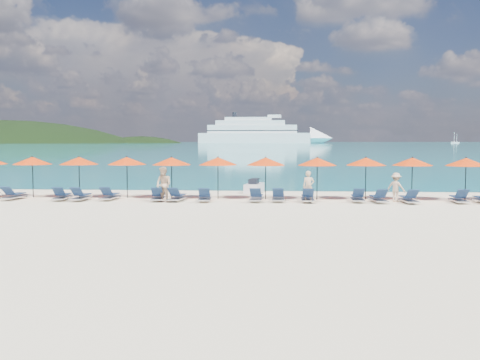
{
  "coord_description": "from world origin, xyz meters",
  "views": [
    {
      "loc": [
        1.85,
        -22.84,
        3.13
      ],
      "look_at": [
        0.0,
        3.0,
        1.2
      ],
      "focal_mm": 40.0,
      "sensor_mm": 36.0,
      "label": 1
    }
  ],
  "objects": [
    {
      "name": "beachgoer_c",
      "position": [
        7.84,
        4.74,
        0.74
      ],
      "size": [
        1.05,
        0.87,
        1.48
      ],
      "primitive_type": "imported",
      "rotation": [
        0.0,
        0.0,
        2.61
      ],
      "color": "tan",
      "rests_on": "ground"
    },
    {
      "name": "umbrella_6",
      "position": [
        1.19,
        5.41,
        2.02
      ],
      "size": [
        2.1,
        2.1,
        2.28
      ],
      "color": "black",
      "rests_on": "ground"
    },
    {
      "name": "umbrella_5",
      "position": [
        -1.36,
        5.51,
        2.02
      ],
      "size": [
        2.1,
        2.1,
        2.28
      ],
      "color": "black",
      "rests_on": "ground"
    },
    {
      "name": "lounger_15",
      "position": [
        10.86,
        4.36,
        0.24
      ],
      "size": [
        0.7,
        1.73,
        0.66
      ],
      "rotation": [
        0.0,
        0.0,
        -0.05
      ],
      "color": "silver",
      "rests_on": "ground"
    },
    {
      "name": "lounger_13",
      "position": [
        6.88,
        4.25,
        0.24
      ],
      "size": [
        0.77,
        1.75,
        0.66
      ],
      "rotation": [
        0.0,
        0.0,
        0.09
      ],
      "color": "silver",
      "rests_on": "ground"
    },
    {
      "name": "umbrella_9",
      "position": [
        8.85,
        5.6,
        2.02
      ],
      "size": [
        2.1,
        2.1,
        2.28
      ],
      "color": "black",
      "rests_on": "ground"
    },
    {
      "name": "lounger_4",
      "position": [
        -8.36,
        4.05,
        0.24
      ],
      "size": [
        0.67,
        1.72,
        0.66
      ],
      "rotation": [
        0.0,
        0.0,
        -0.03
      ],
      "color": "silver",
      "rests_on": "ground"
    },
    {
      "name": "lounger_6",
      "position": [
        -4.33,
        4.23,
        0.24
      ],
      "size": [
        0.79,
        1.76,
        0.66
      ],
      "rotation": [
        0.0,
        0.0,
        0.1
      ],
      "color": "silver",
      "rests_on": "ground"
    },
    {
      "name": "umbrella_10",
      "position": [
        11.49,
        5.36,
        2.02
      ],
      "size": [
        2.1,
        2.1,
        2.28
      ],
      "color": "black",
      "rests_on": "ground"
    },
    {
      "name": "sailboat_near",
      "position": [
        181.63,
        531.87,
        0.99
      ],
      "size": [
        5.24,
        1.75,
        9.6
      ],
      "color": "white",
      "rests_on": "ground"
    },
    {
      "name": "jetski",
      "position": [
        0.42,
        8.94,
        0.34
      ],
      "size": [
        1.17,
        2.4,
        0.82
      ],
      "rotation": [
        0.0,
        0.0,
        -0.13
      ],
      "color": "silver",
      "rests_on": "ground"
    },
    {
      "name": "lounger_12",
      "position": [
        5.88,
        4.44,
        0.24
      ],
      "size": [
        0.71,
        1.73,
        0.66
      ],
      "rotation": [
        0.0,
        0.0,
        -0.06
      ],
      "color": "silver",
      "rests_on": "ground"
    },
    {
      "name": "umbrella_2",
      "position": [
        -8.96,
        5.47,
        2.02
      ],
      "size": [
        2.1,
        2.1,
        2.28
      ],
      "color": "black",
      "rests_on": "ground"
    },
    {
      "name": "lounger_11",
      "position": [
        3.34,
        4.22,
        0.24
      ],
      "size": [
        0.62,
        1.7,
        0.66
      ],
      "rotation": [
        0.0,
        0.0,
        0.0
      ],
      "color": "silver",
      "rests_on": "ground"
    },
    {
      "name": "lounger_3",
      "position": [
        -9.39,
        4.11,
        0.24
      ],
      "size": [
        0.78,
        1.75,
        0.66
      ],
      "rotation": [
        0.0,
        0.0,
        0.09
      ],
      "color": "silver",
      "rests_on": "ground"
    },
    {
      "name": "lounger_5",
      "position": [
        -6.94,
        4.41,
        0.24
      ],
      "size": [
        0.71,
        1.73,
        0.66
      ],
      "rotation": [
        0.0,
        0.0,
        -0.05
      ],
      "color": "silver",
      "rests_on": "ground"
    },
    {
      "name": "sailboat_far",
      "position": [
        177.76,
        527.67,
        1.13
      ],
      "size": [
        6.02,
        2.01,
        11.04
      ],
      "color": "white",
      "rests_on": "ground"
    },
    {
      "name": "ground",
      "position": [
        0.0,
        0.0,
        0.0
      ],
      "size": [
        1400.0,
        1400.0,
        0.0
      ],
      "primitive_type": "plane",
      "color": "beige"
    },
    {
      "name": "lounger_10",
      "position": [
        1.87,
        4.35,
        0.24
      ],
      "size": [
        0.67,
        1.72,
        0.66
      ],
      "rotation": [
        0.0,
        0.0,
        -0.03
      ],
      "color": "silver",
      "rests_on": "ground"
    },
    {
      "name": "cruise_ship",
      "position": [
        -11.23,
        555.48,
        10.4
      ],
      "size": [
        144.14,
        26.54,
        39.98
      ],
      "rotation": [
        0.0,
        0.0,
        -0.03
      ],
      "color": "white",
      "rests_on": "ground"
    },
    {
      "name": "sea",
      "position": [
        0.0,
        660.0,
        0.01
      ],
      "size": [
        1600.0,
        1300.0,
        0.01
      ],
      "primitive_type": "cube",
      "color": "#1FA9B2",
      "rests_on": "ground"
    },
    {
      "name": "lounger_9",
      "position": [
        0.75,
        4.22,
        0.24
      ],
      "size": [
        0.71,
        1.73,
        0.66
      ],
      "rotation": [
        0.0,
        0.0,
        -0.05
      ],
      "color": "silver",
      "rests_on": "ground"
    },
    {
      "name": "lounger_7",
      "position": [
        -3.33,
        4.18,
        0.24
      ],
      "size": [
        0.79,
        1.76,
        0.66
      ],
      "rotation": [
        0.0,
        0.0,
        -0.1
      ],
      "color": "silver",
      "rests_on": "ground"
    },
    {
      "name": "umbrella_1",
      "position": [
        -11.55,
        5.41,
        2.02
      ],
      "size": [
        2.1,
        2.1,
        2.28
      ],
      "color": "black",
      "rests_on": "ground"
    },
    {
      "name": "beachgoer_a",
      "position": [
        3.38,
        4.03,
        0.8
      ],
      "size": [
        0.6,
        0.41,
        1.6
      ],
      "primitive_type": "imported",
      "rotation": [
        0.0,
        0.0,
        0.04
      ],
      "color": "tan",
      "rests_on": "ground"
    },
    {
      "name": "umbrella_3",
      "position": [
        -6.33,
        5.55,
        2.02
      ],
      "size": [
        2.1,
        2.1,
        2.28
      ],
      "color": "black",
      "rests_on": "ground"
    },
    {
      "name": "umbrella_7",
      "position": [
        3.9,
        5.38,
        2.02
      ],
      "size": [
        2.1,
        2.1,
        2.28
      ],
      "color": "black",
      "rests_on": "ground"
    },
    {
      "name": "headland_main",
      "position": [
        -300.0,
        540.0,
        -38.0
      ],
      "size": [
        374.0,
        242.0,
        126.5
      ],
      "color": "black",
      "rests_on": "ground"
    },
    {
      "name": "lounger_2",
      "position": [
        -12.08,
        4.24,
        0.24
      ],
      "size": [
        0.72,
        1.73,
        0.66
      ],
      "rotation": [
        0.0,
        0.0,
        -0.06
      ],
      "color": "silver",
      "rests_on": "ground"
    },
    {
      "name": "lounger_8",
      "position": [
        -1.89,
        4.09,
        0.24
      ],
      "size": [
        0.76,
        1.75,
        0.66
      ],
      "rotation": [
        0.0,
        0.0,
        0.09
      ],
      "color": "silver",
      "rests_on": "ground"
    },
    {
      "name": "umbrella_4",
      "position": [
        -3.84,
        5.34,
        2.02
      ],
      "size": [
        2.1,
        2.1,
        2.28
      ],
      "color": "black",
      "rests_on": "ground"
    },
    {
      "name": "lounger_14",
      "position": [
        8.34,
        4.08,
        0.24
      ],
      "size": [
        0.75,
        1.74,
        0.66
      ],
      "rotation": [
        0.0,
        0.0,
        0.08
      ],
      "color": "silver",
      "rests_on": "ground"
    },
    {
      "name": "beachgoer_b",
      "position": [
        -3.92,
        3.66,
        0.9
      ],
      "size": [
        1.01,
        0.88,
        1.8
      ],
      "primitive_type": "imported",
      "rotation": [
        0.0,
        0.0,
        -0.55
      ],
      "color": "tan",
      "rests_on": "ground"
    },
    {
      "name": "umbrella_8",
      "position": [
        6.45,
        5.6,
        2.02
      ],
      "size": [
        2.1,
        2.1,
        2.28
      ],
      "color": "black",
      "rests_on": "ground"
    },
    {
      "name": "headland_small",
      "position": [
        -150.0,
        560.0,
        -35.0
      ],
      "size": [
        162.0,
        126.0,
        85.5
      ],
      "color": "black",
      "rests_on": "ground"
    }
  ]
}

